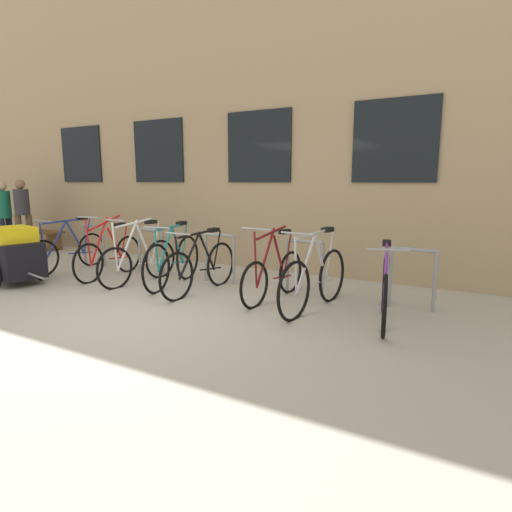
% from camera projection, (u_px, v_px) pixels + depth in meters
% --- Properties ---
extents(ground_plane, '(42.00, 42.00, 0.00)m').
position_uv_depth(ground_plane, '(137.00, 314.00, 5.32)').
color(ground_plane, '#B2ADA0').
extents(storefront_building, '(28.00, 7.23, 6.67)m').
position_uv_depth(storefront_building, '(328.00, 113.00, 10.57)').
color(storefront_building, tan).
rests_on(storefront_building, ground).
extents(bike_rack, '(6.60, 0.05, 0.81)m').
position_uv_depth(bike_rack, '(219.00, 253.00, 6.87)').
color(bike_rack, gray).
rests_on(bike_rack, ground).
extents(bicycle_maroon, '(0.44, 1.60, 1.07)m').
position_uv_depth(bicycle_maroon, '(274.00, 274.00, 5.90)').
color(bicycle_maroon, black).
rests_on(bicycle_maroon, ground).
extents(bicycle_red, '(0.44, 1.66, 1.11)m').
position_uv_depth(bicycle_red, '(109.00, 255.00, 7.30)').
color(bicycle_red, black).
rests_on(bicycle_red, ground).
extents(bicycle_teal, '(0.48, 1.72, 1.02)m').
position_uv_depth(bicycle_teal, '(173.00, 260.00, 6.72)').
color(bicycle_teal, black).
rests_on(bicycle_teal, ground).
extents(bicycle_purple, '(0.52, 1.65, 0.97)m').
position_uv_depth(bicycle_purple, '(384.00, 290.00, 4.97)').
color(bicycle_purple, black).
rests_on(bicycle_purple, ground).
extents(bicycle_black, '(0.44, 1.76, 0.97)m').
position_uv_depth(bicycle_black, '(200.00, 267.00, 6.30)').
color(bicycle_black, black).
rests_on(bicycle_black, ground).
extents(bicycle_blue, '(0.44, 1.74, 1.00)m').
position_uv_depth(bicycle_blue, '(69.00, 251.00, 7.86)').
color(bicycle_blue, black).
rests_on(bicycle_blue, ground).
extents(bicycle_silver, '(0.44, 1.76, 1.08)m').
position_uv_depth(bicycle_silver, '(315.00, 279.00, 5.43)').
color(bicycle_silver, black).
rests_on(bicycle_silver, ground).
extents(bicycle_white, '(0.44, 1.62, 1.09)m').
position_uv_depth(bicycle_white, '(139.00, 260.00, 6.88)').
color(bicycle_white, black).
rests_on(bicycle_white, ground).
extents(bike_trailer, '(1.48, 0.78, 0.94)m').
position_uv_depth(bike_trailer, '(16.00, 254.00, 6.82)').
color(bike_trailer, black).
rests_on(bike_trailer, ground).
extents(wooden_bench, '(1.66, 0.40, 0.46)m').
position_uv_depth(wooden_bench, '(37.00, 235.00, 10.41)').
color(wooden_bench, brown).
rests_on(wooden_bench, ground).
extents(person_by_bench, '(0.32, 0.35, 1.65)m').
position_uv_depth(person_by_bench, '(4.00, 212.00, 9.79)').
color(person_by_bench, '#1E2338').
rests_on(person_by_bench, ground).
extents(person_browsing, '(0.32, 0.32, 1.69)m').
position_uv_depth(person_browsing, '(23.00, 211.00, 9.72)').
color(person_browsing, brown).
rests_on(person_browsing, ground).
extents(backpack, '(0.31, 0.24, 0.44)m').
position_uv_depth(backpack, '(26.00, 248.00, 9.08)').
color(backpack, maroon).
rests_on(backpack, ground).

